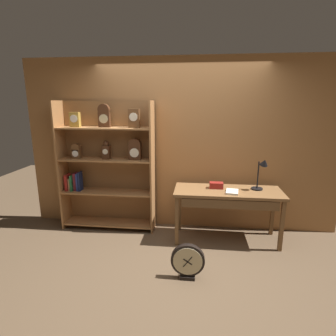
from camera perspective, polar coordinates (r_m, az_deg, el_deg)
The scene contains 8 objects.
ground_plane at distance 3.43m, azimuth 0.64°, elevation -20.96°, with size 10.00×10.00×0.00m, color brown.
back_wood_panel at distance 4.15m, azimuth 2.54°, elevation 4.69°, with size 4.80×0.05×2.60m, color #9E6B3D.
bookshelf at distance 4.25m, azimuth -12.81°, elevation 0.71°, with size 1.44×0.34×1.98m.
workbench at distance 3.88m, azimuth 12.51°, elevation -5.92°, with size 1.49×0.57×0.75m.
desk_lamp at distance 3.93m, azimuth 19.11°, elevation -0.79°, with size 0.21×0.21×0.46m.
toolbox_small at distance 3.92m, azimuth 10.15°, elevation -3.62°, with size 0.19×0.11×0.09m, color maroon.
open_repair_manual at distance 3.79m, azimuth 13.38°, elevation -4.89°, with size 0.16×0.22×0.03m, color silver.
round_clock_large at distance 3.21m, azimuth 4.19°, elevation -19.04°, with size 0.38×0.11×0.42m.
Camera 1 is at (0.29, -2.80, 1.95)m, focal length 28.88 mm.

